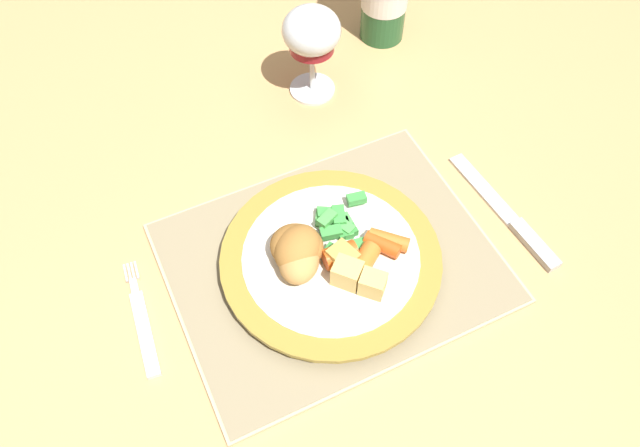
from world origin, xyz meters
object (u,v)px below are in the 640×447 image
at_px(fork, 143,325).
at_px(wine_glass, 312,35).
at_px(dining_table, 287,183).
at_px(dinner_plate, 331,260).
at_px(table_knife, 511,219).

bearing_deg(fork, wine_glass, 38.27).
bearing_deg(fork, dining_table, 35.61).
relative_size(dinner_plate, wine_glass, 1.88).
distance_m(table_knife, wine_glass, 0.33).
distance_m(dining_table, wine_glass, 0.20).
height_order(table_knife, wine_glass, wine_glass).
bearing_deg(wine_glass, table_knife, -68.79).
bearing_deg(dinner_plate, wine_glass, 68.93).
bearing_deg(table_knife, dining_table, 130.51).
relative_size(dining_table, fork, 10.35).
height_order(dining_table, table_knife, table_knife).
relative_size(dinner_plate, fork, 1.72).
height_order(dining_table, dinner_plate, dinner_plate).
bearing_deg(dining_table, wine_glass, 45.53).
xyz_separation_m(dining_table, wine_glass, (0.07, 0.08, 0.17)).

